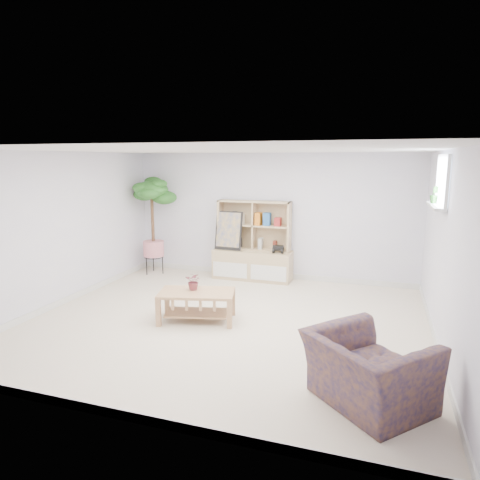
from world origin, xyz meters
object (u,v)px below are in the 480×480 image
(storage_unit, at_px, (253,241))
(armchair, at_px, (368,366))
(coffee_table, at_px, (197,306))
(floor_tree, at_px, (153,226))

(storage_unit, xyz_separation_m, armchair, (2.25, -3.79, -0.37))
(storage_unit, bearing_deg, coffee_table, -93.29)
(storage_unit, xyz_separation_m, coffee_table, (-0.13, -2.33, -0.54))
(storage_unit, distance_m, coffee_table, 2.40)
(storage_unit, distance_m, floor_tree, 2.04)
(coffee_table, distance_m, armchair, 2.80)
(coffee_table, bearing_deg, armchair, -45.43)
(storage_unit, xyz_separation_m, floor_tree, (-2.01, -0.22, 0.22))
(storage_unit, height_order, floor_tree, floor_tree)
(coffee_table, distance_m, floor_tree, 2.93)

